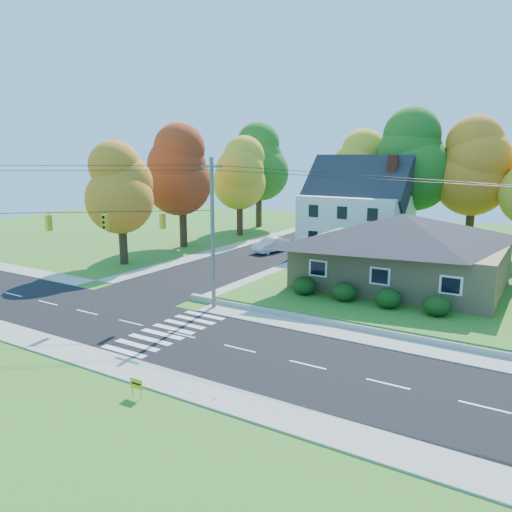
% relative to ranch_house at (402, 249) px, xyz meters
% --- Properties ---
extents(ground, '(120.00, 120.00, 0.00)m').
position_rel_ranch_house_xyz_m(ground, '(-8.00, -16.00, -3.27)').
color(ground, '#3D7923').
extents(road_main, '(90.00, 8.00, 0.02)m').
position_rel_ranch_house_xyz_m(road_main, '(-8.00, -16.00, -3.26)').
color(road_main, black).
rests_on(road_main, ground).
extents(road_cross, '(8.00, 44.00, 0.02)m').
position_rel_ranch_house_xyz_m(road_cross, '(-16.00, 10.00, -3.25)').
color(road_cross, black).
rests_on(road_cross, ground).
extents(sidewalk_north, '(90.00, 2.00, 0.08)m').
position_rel_ranch_house_xyz_m(sidewalk_north, '(-8.00, -11.00, -3.23)').
color(sidewalk_north, '#9C9A90').
rests_on(sidewalk_north, ground).
extents(sidewalk_south, '(90.00, 2.00, 0.08)m').
position_rel_ranch_house_xyz_m(sidewalk_south, '(-8.00, -21.00, -3.23)').
color(sidewalk_south, '#9C9A90').
rests_on(sidewalk_south, ground).
extents(lawn, '(30.00, 30.00, 0.50)m').
position_rel_ranch_house_xyz_m(lawn, '(5.00, 5.00, -3.02)').
color(lawn, '#3D7923').
rests_on(lawn, ground).
extents(ranch_house, '(14.60, 10.60, 5.40)m').
position_rel_ranch_house_xyz_m(ranch_house, '(0.00, 0.00, 0.00)').
color(ranch_house, tan).
rests_on(ranch_house, lawn).
extents(colonial_house, '(10.40, 8.40, 9.60)m').
position_rel_ranch_house_xyz_m(colonial_house, '(-7.96, 12.00, 1.32)').
color(colonial_house, silver).
rests_on(colonial_house, lawn).
extents(hedge_row, '(10.70, 1.70, 1.27)m').
position_rel_ranch_house_xyz_m(hedge_row, '(-0.50, -6.20, -2.13)').
color(hedge_row, '#163A10').
rests_on(hedge_row, lawn).
extents(traffic_infrastructure, '(38.10, 10.66, 10.00)m').
position_rel_ranch_house_xyz_m(traffic_infrastructure, '(-8.15, -14.65, 1.88)').
color(traffic_infrastructure, '#666059').
rests_on(traffic_infrastructure, ground).
extents(tree_lot_0, '(6.72, 6.72, 12.51)m').
position_rel_ranch_house_xyz_m(tree_lot_0, '(-10.00, 18.00, 5.04)').
color(tree_lot_0, '#3F2A19').
rests_on(tree_lot_0, lawn).
extents(tree_lot_1, '(7.84, 7.84, 14.60)m').
position_rel_ranch_house_xyz_m(tree_lot_1, '(-4.00, 17.00, 6.35)').
color(tree_lot_1, '#3F2A19').
rests_on(tree_lot_1, lawn).
extents(tree_lot_2, '(7.28, 7.28, 13.56)m').
position_rel_ranch_house_xyz_m(tree_lot_2, '(2.00, 18.00, 5.70)').
color(tree_lot_2, '#3F2A19').
rests_on(tree_lot_2, lawn).
extents(tree_west_0, '(6.16, 6.16, 11.47)m').
position_rel_ranch_house_xyz_m(tree_west_0, '(-25.00, -4.00, 3.89)').
color(tree_west_0, '#3F2A19').
rests_on(tree_west_0, ground).
extents(tree_west_1, '(7.28, 7.28, 13.56)m').
position_rel_ranch_house_xyz_m(tree_west_1, '(-26.00, 6.00, 5.20)').
color(tree_west_1, '#3F2A19').
rests_on(tree_west_1, ground).
extents(tree_west_2, '(6.72, 6.72, 12.51)m').
position_rel_ranch_house_xyz_m(tree_west_2, '(-25.00, 16.00, 4.54)').
color(tree_west_2, '#3F2A19').
rests_on(tree_west_2, ground).
extents(tree_west_3, '(7.84, 7.84, 14.60)m').
position_rel_ranch_house_xyz_m(tree_west_3, '(-27.00, 24.00, 5.85)').
color(tree_west_3, '#3F2A19').
rests_on(tree_west_3, ground).
extents(white_car, '(2.34, 4.79, 1.51)m').
position_rel_ranch_house_xyz_m(white_car, '(-15.96, 8.15, -2.49)').
color(white_car, silver).
rests_on(white_car, road_cross).
extents(fire_hydrant, '(0.41, 0.32, 0.71)m').
position_rel_ranch_house_xyz_m(fire_hydrant, '(-9.49, -10.74, -2.93)').
color(fire_hydrant, gold).
rests_on(fire_hydrant, ground).
extents(yard_sign, '(0.67, 0.05, 0.83)m').
position_rel_ranch_house_xyz_m(yard_sign, '(-4.80, -22.77, -2.67)').
color(yard_sign, black).
rests_on(yard_sign, ground).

